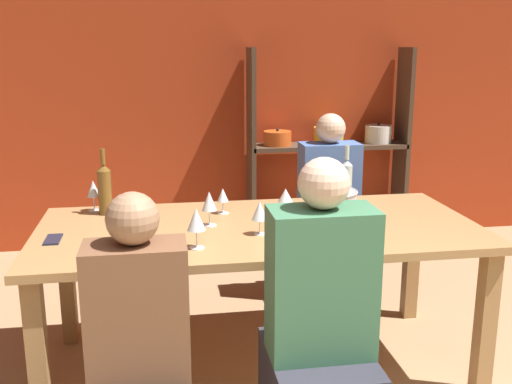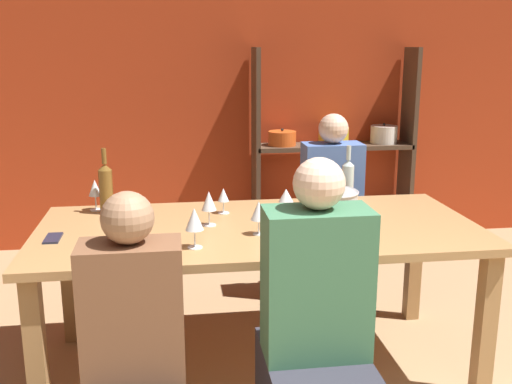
{
  "view_description": "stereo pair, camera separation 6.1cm",
  "coord_description": "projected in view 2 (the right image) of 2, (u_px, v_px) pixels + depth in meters",
  "views": [
    {
      "loc": [
        -0.55,
        -1.16,
        1.66
      ],
      "look_at": [
        -0.07,
        1.79,
        0.93
      ],
      "focal_mm": 42.0,
      "sensor_mm": 36.0,
      "label": 1
    },
    {
      "loc": [
        -0.49,
        -1.17,
        1.66
      ],
      "look_at": [
        -0.07,
        1.79,
        0.93
      ],
      "focal_mm": 42.0,
      "sensor_mm": 36.0,
      "label": 2
    }
  ],
  "objects": [
    {
      "name": "wine_glass_red_c",
      "position": [
        194.0,
        220.0,
        2.66
      ],
      "size": [
        0.08,
        0.08,
        0.19
      ],
      "color": "white",
      "rests_on": "dining_table"
    },
    {
      "name": "wine_bottle_amber",
      "position": [
        106.0,
        188.0,
        3.21
      ],
      "size": [
        0.07,
        0.07,
        0.36
      ],
      "color": "brown",
      "rests_on": "dining_table"
    },
    {
      "name": "person_near_b",
      "position": [
        314.0,
        361.0,
        2.33
      ],
      "size": [
        0.4,
        0.5,
        1.27
      ],
      "color": "#2D2D38",
      "rests_on": "ground_plane"
    },
    {
      "name": "wine_glass_white_a",
      "position": [
        297.0,
        216.0,
        2.78
      ],
      "size": [
        0.07,
        0.07,
        0.16
      ],
      "color": "white",
      "rests_on": "dining_table"
    },
    {
      "name": "dining_table",
      "position": [
        259.0,
        242.0,
        3.04
      ],
      "size": [
        2.21,
        1.03,
        0.78
      ],
      "color": "#AD7F4C",
      "rests_on": "ground_plane"
    },
    {
      "name": "cell_phone",
      "position": [
        53.0,
        238.0,
        2.8
      ],
      "size": [
        0.07,
        0.15,
        0.01
      ],
      "color": "#1E2338",
      "rests_on": "dining_table"
    },
    {
      "name": "shelf_unit",
      "position": [
        334.0,
        175.0,
        5.05
      ],
      "size": [
        1.34,
        0.3,
        1.65
      ],
      "color": "#4C3828",
      "rests_on": "ground_plane"
    },
    {
      "name": "person_near_a",
      "position": [
        136.0,
        381.0,
        2.26
      ],
      "size": [
        0.37,
        0.46,
        1.17
      ],
      "color": "#2D2D38",
      "rests_on": "ground_plane"
    },
    {
      "name": "wine_glass_empty_a",
      "position": [
        286.0,
        196.0,
        3.21
      ],
      "size": [
        0.08,
        0.08,
        0.14
      ],
      "color": "white",
      "rests_on": "dining_table"
    },
    {
      "name": "wine_bottle_dark",
      "position": [
        348.0,
        179.0,
        3.46
      ],
      "size": [
        0.07,
        0.07,
        0.33
      ],
      "color": "#B2C6C1",
      "rests_on": "dining_table"
    },
    {
      "name": "wine_bottle_green",
      "position": [
        328.0,
        199.0,
        3.08
      ],
      "size": [
        0.08,
        0.08,
        0.31
      ],
      "color": "#19381E",
      "rests_on": "dining_table"
    },
    {
      "name": "wine_glass_white_b",
      "position": [
        95.0,
        189.0,
        3.27
      ],
      "size": [
        0.07,
        0.07,
        0.17
      ],
      "color": "white",
      "rests_on": "dining_table"
    },
    {
      "name": "wine_glass_red_d",
      "position": [
        209.0,
        202.0,
        2.99
      ],
      "size": [
        0.08,
        0.08,
        0.18
      ],
      "color": "white",
      "rests_on": "dining_table"
    },
    {
      "name": "wall_back_red",
      "position": [
        230.0,
        84.0,
        4.95
      ],
      "size": [
        8.8,
        0.06,
        2.7
      ],
      "color": "#B23819",
      "rests_on": "ground_plane"
    },
    {
      "name": "mixing_bowl",
      "position": [
        332.0,
        200.0,
        3.28
      ],
      "size": [
        0.29,
        0.29,
        0.11
      ],
      "color": "#B7BABC",
      "rests_on": "dining_table"
    },
    {
      "name": "wine_glass_red_a",
      "position": [
        259.0,
        212.0,
        2.85
      ],
      "size": [
        0.08,
        0.08,
        0.16
      ],
      "color": "white",
      "rests_on": "dining_table"
    },
    {
      "name": "person_far_a",
      "position": [
        330.0,
        232.0,
        3.96
      ],
      "size": [
        0.38,
        0.47,
        1.24
      ],
      "rotation": [
        0.0,
        0.0,
        3.14
      ],
      "color": "#2D2D38",
      "rests_on": "ground_plane"
    },
    {
      "name": "wine_glass_red_b",
      "position": [
        223.0,
        196.0,
        3.22
      ],
      "size": [
        0.06,
        0.06,
        0.14
      ],
      "color": "white",
      "rests_on": "dining_table"
    }
  ]
}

